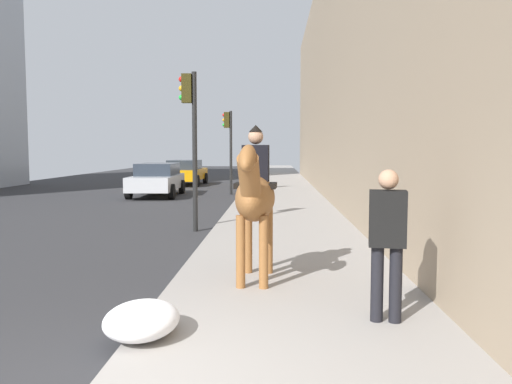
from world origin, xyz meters
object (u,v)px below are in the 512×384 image
Objects in this scene: traffic_light_far_curb at (229,139)px; mounted_horse_near at (255,196)px; pedestrian_greeting at (387,235)px; car_far_lane at (157,179)px; car_mid_lane at (185,172)px; traffic_light_near_curb at (191,125)px.

mounted_horse_near is at bearing -173.68° from traffic_light_far_curb.
mounted_horse_near is 1.34× the size of pedestrian_greeting.
traffic_light_far_curb is (17.82, 3.31, 1.43)m from pedestrian_greeting.
pedestrian_greeting is at bearing 19.08° from car_far_lane.
traffic_light_far_curb reaches higher than pedestrian_greeting.
mounted_horse_near is at bearing -165.81° from car_mid_lane.
car_far_lane is at bearing -178.08° from car_mid_lane.
car_far_lane is (16.84, 6.38, -0.33)m from pedestrian_greeting.
pedestrian_greeting is 0.45× the size of traffic_light_far_curb.
traffic_light_near_curb is (-9.76, -3.08, 1.86)m from car_far_lane.
pedestrian_greeting is 0.37× the size of car_mid_lane.
car_mid_lane is 1.00× the size of car_far_lane.
car_far_lane is 10.40m from traffic_light_near_curb.
mounted_horse_near is 2.33m from pedestrian_greeting.
pedestrian_greeting reaches higher than car_mid_lane.
traffic_light_far_curb is at bearing 0.06° from traffic_light_near_curb.
traffic_light_far_curb is at bearing 105.96° from car_far_lane.
car_mid_lane is at bearing 26.05° from traffic_light_far_curb.
mounted_horse_near is 5.78m from traffic_light_near_curb.
car_mid_lane is 7.23m from car_far_lane.
mounted_horse_near is at bearing 16.14° from car_far_lane.
traffic_light_far_curb is (0.97, -3.06, 1.76)m from car_far_lane.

